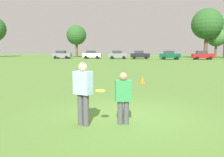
{
  "coord_description": "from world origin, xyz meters",
  "views": [
    {
      "loc": [
        0.66,
        -6.9,
        2.11
      ],
      "look_at": [
        -0.72,
        1.25,
        1.04
      ],
      "focal_mm": 36.35,
      "sensor_mm": 36.0,
      "label": 1
    }
  ],
  "objects_px": {
    "parked_car_center": "(118,55)",
    "parked_car_far_right": "(202,55)",
    "frisbee": "(101,91)",
    "parked_car_near_left": "(62,55)",
    "parked_car_mid_right": "(140,55)",
    "parked_car_mid_left": "(92,55)",
    "player_thrower": "(83,90)",
    "player_defender": "(123,96)",
    "traffic_cone": "(143,79)",
    "parked_car_near_right": "(170,55)"
  },
  "relations": [
    {
      "from": "player_thrower",
      "to": "parked_car_mid_left",
      "type": "height_order",
      "value": "parked_car_mid_left"
    },
    {
      "from": "traffic_cone",
      "to": "parked_car_far_right",
      "type": "height_order",
      "value": "parked_car_far_right"
    },
    {
      "from": "parked_car_far_right",
      "to": "parked_car_center",
      "type": "bearing_deg",
      "value": 179.48
    },
    {
      "from": "player_defender",
      "to": "parked_car_center",
      "type": "distance_m",
      "value": 44.25
    },
    {
      "from": "parked_car_mid_left",
      "to": "parked_car_mid_right",
      "type": "height_order",
      "value": "same"
    },
    {
      "from": "parked_car_near_left",
      "to": "parked_car_far_right",
      "type": "relative_size",
      "value": 1.0
    },
    {
      "from": "player_thrower",
      "to": "frisbee",
      "type": "height_order",
      "value": "player_thrower"
    },
    {
      "from": "parked_car_near_left",
      "to": "parked_car_mid_right",
      "type": "bearing_deg",
      "value": 4.17
    },
    {
      "from": "parked_car_near_left",
      "to": "parked_car_mid_left",
      "type": "height_order",
      "value": "same"
    },
    {
      "from": "parked_car_near_right",
      "to": "parked_car_far_right",
      "type": "distance_m",
      "value": 6.77
    },
    {
      "from": "parked_car_far_right",
      "to": "parked_car_mid_right",
      "type": "bearing_deg",
      "value": 176.24
    },
    {
      "from": "frisbee",
      "to": "parked_car_near_right",
      "type": "distance_m",
      "value": 43.48
    },
    {
      "from": "frisbee",
      "to": "parked_car_center",
      "type": "bearing_deg",
      "value": 97.52
    },
    {
      "from": "parked_car_mid_right",
      "to": "frisbee",
      "type": "bearing_deg",
      "value": -88.68
    },
    {
      "from": "player_thrower",
      "to": "parked_car_near_left",
      "type": "height_order",
      "value": "parked_car_near_left"
    },
    {
      "from": "player_thrower",
      "to": "player_defender",
      "type": "height_order",
      "value": "player_thrower"
    },
    {
      "from": "player_defender",
      "to": "parked_car_mid_left",
      "type": "bearing_deg",
      "value": 105.73
    },
    {
      "from": "parked_car_far_right",
      "to": "player_thrower",
      "type": "bearing_deg",
      "value": -105.85
    },
    {
      "from": "parked_car_center",
      "to": "parked_car_far_right",
      "type": "xyz_separation_m",
      "value": [
        17.79,
        -0.16,
        0.0
      ]
    },
    {
      "from": "player_thrower",
      "to": "frisbee",
      "type": "bearing_deg",
      "value": -13.7
    },
    {
      "from": "player_thrower",
      "to": "parked_car_far_right",
      "type": "xyz_separation_m",
      "value": [
        12.47,
        43.92,
        -0.07
      ]
    },
    {
      "from": "player_defender",
      "to": "parked_car_far_right",
      "type": "xyz_separation_m",
      "value": [
        11.39,
        43.63,
        0.1
      ]
    },
    {
      "from": "traffic_cone",
      "to": "parked_car_center",
      "type": "distance_m",
      "value": 36.38
    },
    {
      "from": "player_defender",
      "to": "frisbee",
      "type": "bearing_deg",
      "value": -143.34
    },
    {
      "from": "frisbee",
      "to": "parked_car_mid_left",
      "type": "bearing_deg",
      "value": 104.92
    },
    {
      "from": "parked_car_near_left",
      "to": "parked_car_near_right",
      "type": "distance_m",
      "value": 23.95
    },
    {
      "from": "parked_car_center",
      "to": "parked_car_mid_right",
      "type": "xyz_separation_m",
      "value": [
        4.8,
        0.69,
        0.0
      ]
    },
    {
      "from": "frisbee",
      "to": "parked_car_near_left",
      "type": "xyz_separation_m",
      "value": [
        -18.71,
        43.61,
        -0.1
      ]
    },
    {
      "from": "parked_car_mid_right",
      "to": "parked_car_far_right",
      "type": "bearing_deg",
      "value": -3.76
    },
    {
      "from": "player_defender",
      "to": "parked_car_mid_right",
      "type": "xyz_separation_m",
      "value": [
        -1.6,
        44.48,
        0.1
      ]
    },
    {
      "from": "parked_car_mid_left",
      "to": "parked_car_center",
      "type": "height_order",
      "value": "same"
    },
    {
      "from": "player_thrower",
      "to": "parked_car_mid_right",
      "type": "bearing_deg",
      "value": 90.66
    },
    {
      "from": "traffic_cone",
      "to": "parked_car_near_left",
      "type": "height_order",
      "value": "parked_car_near_left"
    },
    {
      "from": "parked_car_center",
      "to": "parked_car_near_right",
      "type": "height_order",
      "value": "same"
    },
    {
      "from": "parked_car_far_right",
      "to": "traffic_cone",
      "type": "bearing_deg",
      "value": -107.35
    },
    {
      "from": "frisbee",
      "to": "parked_car_mid_right",
      "type": "xyz_separation_m",
      "value": [
        -1.04,
        44.9,
        -0.1
      ]
    },
    {
      "from": "parked_car_mid_right",
      "to": "parked_car_far_right",
      "type": "relative_size",
      "value": 1.0
    },
    {
      "from": "player_defender",
      "to": "parked_car_far_right",
      "type": "bearing_deg",
      "value": 75.37
    },
    {
      "from": "traffic_cone",
      "to": "parked_car_near_right",
      "type": "xyz_separation_m",
      "value": [
        4.41,
        34.71,
        0.69
      ]
    },
    {
      "from": "player_defender",
      "to": "parked_car_mid_right",
      "type": "bearing_deg",
      "value": 92.06
    },
    {
      "from": "frisbee",
      "to": "parked_car_near_left",
      "type": "height_order",
      "value": "parked_car_near_left"
    },
    {
      "from": "parked_car_far_right",
      "to": "frisbee",
      "type": "bearing_deg",
      "value": -105.18
    },
    {
      "from": "traffic_cone",
      "to": "parked_car_far_right",
      "type": "xyz_separation_m",
      "value": [
        11.12,
        35.59,
        0.69
      ]
    },
    {
      "from": "frisbee",
      "to": "parked_car_mid_left",
      "type": "relative_size",
      "value": 0.06
    },
    {
      "from": "player_thrower",
      "to": "player_defender",
      "type": "bearing_deg",
      "value": 15.03
    },
    {
      "from": "parked_car_center",
      "to": "parked_car_far_right",
      "type": "bearing_deg",
      "value": -0.52
    },
    {
      "from": "player_defender",
      "to": "traffic_cone",
      "type": "height_order",
      "value": "player_defender"
    },
    {
      "from": "parked_car_mid_left",
      "to": "parked_car_far_right",
      "type": "distance_m",
      "value": 23.9
    },
    {
      "from": "traffic_cone",
      "to": "parked_car_mid_right",
      "type": "height_order",
      "value": "parked_car_mid_right"
    },
    {
      "from": "frisbee",
      "to": "parked_car_far_right",
      "type": "distance_m",
      "value": 45.64
    }
  ]
}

